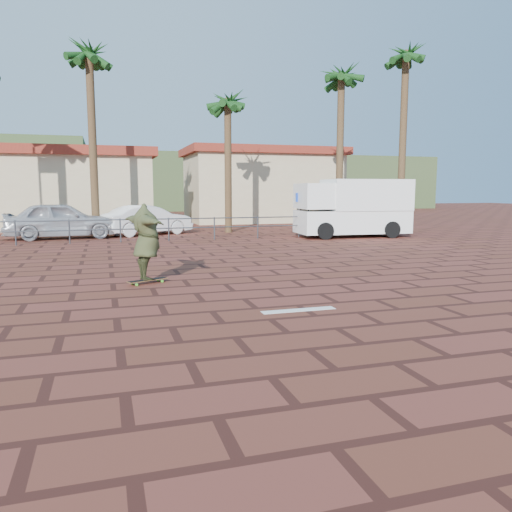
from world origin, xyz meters
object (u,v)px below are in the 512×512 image
(skateboarder, at_px, (146,242))
(campervan, at_px, (353,207))
(longboard, at_px, (148,280))
(car_silver, at_px, (62,220))
(car_white, at_px, (147,220))

(skateboarder, bearing_deg, campervan, -63.18)
(longboard, relative_size, car_silver, 0.20)
(car_silver, bearing_deg, campervan, -106.98)
(skateboarder, relative_size, car_silver, 0.45)
(skateboarder, xyz_separation_m, car_silver, (-2.73, 12.30, -0.16))
(longboard, xyz_separation_m, skateboarder, (0.00, -0.00, 0.91))
(car_silver, relative_size, car_white, 1.11)
(car_silver, bearing_deg, longboard, -171.14)
(longboard, xyz_separation_m, campervan, (10.22, 9.23, 1.32))
(campervan, relative_size, car_silver, 1.08)
(skateboarder, bearing_deg, car_silver, -2.75)
(campervan, height_order, car_white, campervan)
(campervan, distance_m, car_white, 9.90)
(longboard, bearing_deg, skateboarder, -88.20)
(longboard, xyz_separation_m, car_white, (1.10, 13.05, 0.64))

